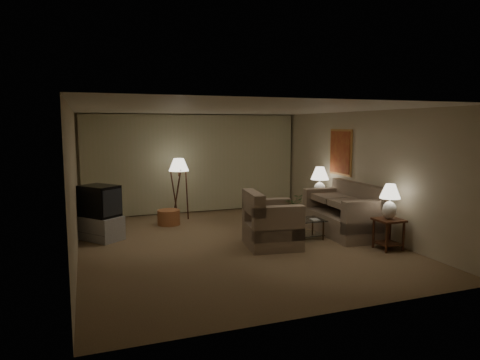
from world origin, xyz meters
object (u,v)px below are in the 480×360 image
Objects in this scene: table_lamp_near at (390,198)px; tv_cabinet at (101,228)px; side_table_far at (319,206)px; ottoman at (169,217)px; sofa at (342,214)px; side_table_near at (389,229)px; crt_tv at (99,201)px; floor_lamp at (179,188)px; coffee_table at (298,226)px; vase at (292,217)px; table_lamp_far at (320,180)px; armchair at (272,225)px.

table_lamp_near reaches higher than tv_cabinet.
side_table_far is at bearing 50.14° from tv_cabinet.
sofa is at bearing -32.38° from ottoman.
side_table_near is 5.86m from crt_tv.
sofa reaches higher than side_table_far.
floor_lamp is (-3.22, 4.08, 0.41)m from side_table_near.
vase is at bearing 180.00° from coffee_table.
side_table_near is at bearing 23.75° from tv_cabinet.
table_lamp_far is at bearing -14.60° from ottoman.
table_lamp_far is 5.21m from crt_tv.
table_lamp_far reaches higher than side_table_far.
side_table_far is (0.00, 2.60, -0.00)m from side_table_near.
side_table_near is 3.86× the size of vase.
coffee_table is at bearing -60.16° from armchair.
table_lamp_far is at bearing 90.00° from table_lamp_near.
sofa is 4.09m from ottoman.
side_table_near is 0.65× the size of crt_tv.
floor_lamp reaches higher than crt_tv.
vase is (-1.44, 1.25, -0.51)m from table_lamp_near.
table_lamp_near is at bearing -51.73° from floor_lamp.
coffee_table is 0.26m from vase.
side_table_near is at bearing -90.00° from table_lamp_near.
table_lamp_far is 2.05m from vase.
tv_cabinet is 0.67× the size of floor_lamp.
coffee_table is at bearing -55.70° from floor_lamp.
ottoman is (1.60, 0.86, -0.64)m from crt_tv.
floor_lamp is (-1.19, 3.13, 0.38)m from armchair.
tv_cabinet is at bearing 69.34° from armchair.
armchair is at bearing 22.43° from tv_cabinet.
table_lamp_near is 0.73× the size of crt_tv.
crt_tv is 0.60× the size of floor_lamp.
vase is at bearing -136.81° from side_table_far.
floor_lamp is (-1.93, 2.83, 0.54)m from coffee_table.
side_table_far is at bearing -24.68° from floor_lamp.
table_lamp_far reaches higher than armchair.
floor_lamp is at bearing 128.27° from table_lamp_near.
tv_cabinet is at bearing 159.99° from coffee_table.
tv_cabinet is at bearing -101.50° from sofa.
coffee_table is at bearing 30.95° from tv_cabinet.
table_lamp_near reaches higher than sofa.
crt_tv is (0.00, 0.00, 0.57)m from tv_cabinet.
side_table_far reaches higher than ottoman.
armchair is 2.62m from side_table_far.
floor_lamp is at bearing 86.27° from crt_tv.
table_lamp_far is 2.02m from coffee_table.
table_lamp_near is 5.11m from ottoman.
side_table_far is at bearing 46.35° from coffee_table.
side_table_near is at bearing -41.00° from vase.
coffee_table is (0.74, 0.30, -0.16)m from armchair.
floor_lamp reaches higher than side_table_near.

